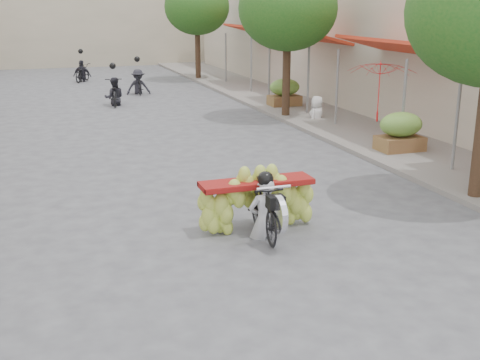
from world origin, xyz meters
name	(u,v)px	position (x,y,z in m)	size (l,w,h in m)	color
ground	(329,346)	(0.00, 0.00, 0.00)	(120.00, 120.00, 0.00)	#56565B
sidewalk_right	(314,110)	(7.00, 15.00, 0.06)	(4.00, 60.00, 0.12)	slate
shophouse_row_right	(447,30)	(11.99, 14.00, 3.00)	(9.77, 40.00, 6.00)	#BBAE9B
far_building	(74,11)	(0.00, 38.00, 3.50)	(20.00, 6.00, 7.00)	#B3A68D
street_tree_mid	(288,9)	(5.40, 14.00, 3.78)	(3.40, 3.40, 5.25)	#3A2719
street_tree_far	(197,7)	(5.40, 26.00, 3.78)	(3.40, 3.40, 5.25)	#3A2719
produce_crate_mid	(401,129)	(6.20, 8.00, 0.71)	(1.20, 0.88, 1.16)	brown
produce_crate_far	(285,90)	(6.20, 16.00, 0.71)	(1.20, 0.88, 1.16)	brown
banana_motorbike	(261,197)	(0.54, 3.73, 0.68)	(2.20, 1.88, 2.00)	black
market_umbrella	(382,60)	(6.07, 8.93, 2.46)	(2.45, 2.45, 1.72)	red
pedestrian	(317,96)	(6.21, 13.13, 0.88)	(0.87, 0.80, 1.52)	white
bg_motorbike_a	(114,87)	(-0.02, 18.89, 0.72)	(0.89, 1.87, 1.95)	black
bg_motorbike_b	(138,76)	(1.42, 21.65, 0.84)	(1.07, 1.73, 1.95)	black
bg_motorbike_c	(82,67)	(-0.59, 27.22, 0.79)	(1.28, 1.74, 1.95)	black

